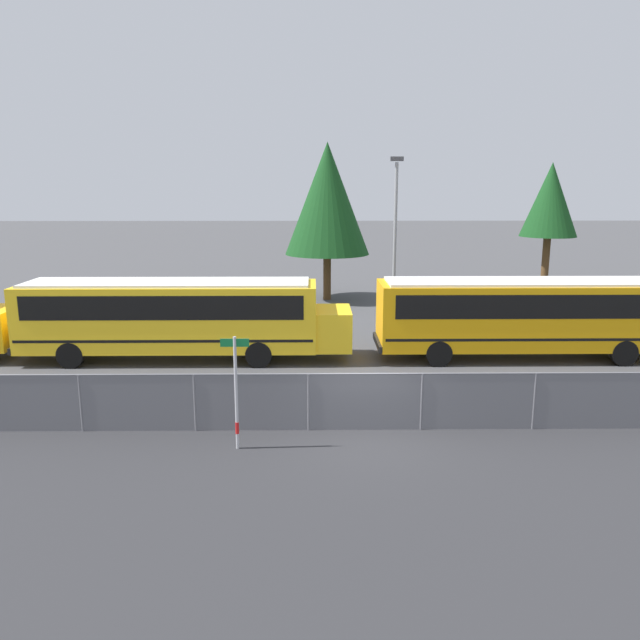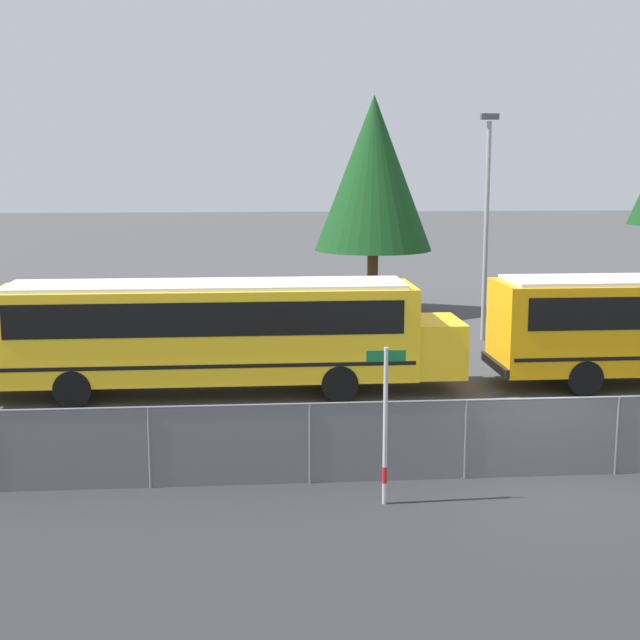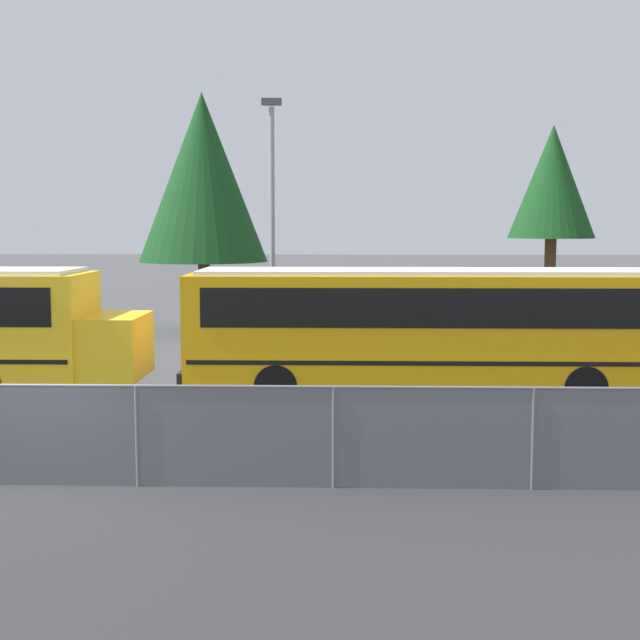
# 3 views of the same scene
# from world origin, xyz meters

# --- Properties ---
(ground_plane) EXTENTS (200.00, 200.00, 0.00)m
(ground_plane) POSITION_xyz_m (0.00, 0.00, 0.00)
(ground_plane) COLOR #424244
(road_strip) EXTENTS (97.66, 12.00, 0.01)m
(road_strip) POSITION_xyz_m (0.00, -6.00, 0.00)
(road_strip) COLOR #2B2B2D
(road_strip) RESTS_ON ground_plane
(fence) EXTENTS (63.73, 0.07, 1.60)m
(fence) POSITION_xyz_m (0.00, -0.00, 0.82)
(fence) COLOR #9EA0A5
(fence) RESTS_ON ground_plane
(school_bus_1) EXTENTS (12.34, 2.47, 3.00)m
(school_bus_1) POSITION_xyz_m (-6.47, 7.03, 1.78)
(school_bus_1) COLOR yellow
(school_bus_1) RESTS_ON ground_plane
(school_bus_2) EXTENTS (12.34, 2.47, 3.00)m
(school_bus_2) POSITION_xyz_m (6.84, 7.09, 1.78)
(school_bus_2) COLOR orange
(school_bus_2) RESTS_ON ground_plane
(street_sign) EXTENTS (0.70, 0.09, 2.89)m
(street_sign) POSITION_xyz_m (-3.29, -1.18, 1.53)
(street_sign) COLOR #B7B7BC
(street_sign) RESTS_ON ground_plane
(light_pole) EXTENTS (0.60, 0.24, 7.74)m
(light_pole) POSITION_xyz_m (2.49, 13.66, 4.25)
(light_pole) COLOR gray
(light_pole) RESTS_ON ground_plane
(tree_0) EXTENTS (3.32, 3.32, 7.78)m
(tree_0) POSITION_xyz_m (12.64, 21.41, 5.56)
(tree_0) COLOR #51381E
(tree_0) RESTS_ON ground_plane
(tree_1) EXTENTS (4.75, 4.75, 8.80)m
(tree_1) POSITION_xyz_m (-0.56, 19.63, 5.69)
(tree_1) COLOR #51381E
(tree_1) RESTS_ON ground_plane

